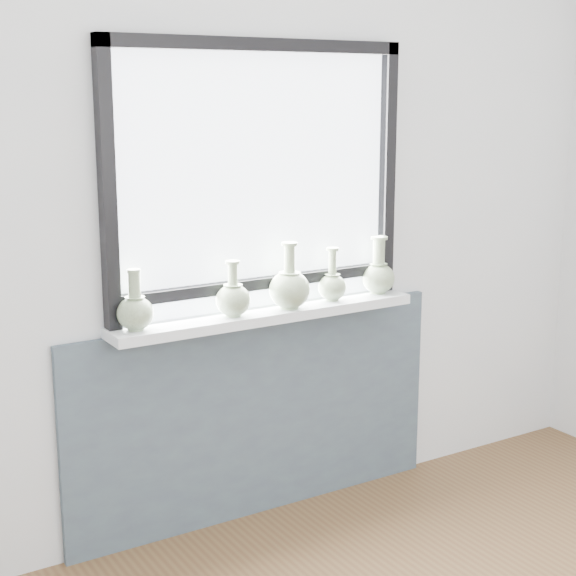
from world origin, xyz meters
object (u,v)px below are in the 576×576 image
vase_a (135,310)px  vase_c (290,287)px  vase_d (332,285)px  vase_e (378,275)px  vase_b (233,298)px  windowsill (267,315)px

vase_a → vase_c: 0.65m
vase_d → vase_e: 0.24m
vase_a → vase_d: vase_a is taller
vase_b → vase_d: vase_d is taller
windowsill → vase_c: 0.14m
windowsill → vase_c: bearing=-14.8°
vase_a → vase_c: (0.65, -0.02, 0.01)m
vase_c → vase_d: 0.23m
windowsill → vase_c: size_ratio=4.91×
vase_b → vase_e: bearing=1.8°
windowsill → vase_b: bearing=-174.1°
windowsill → vase_a: bearing=-179.2°
vase_b → vase_d: bearing=2.0°
windowsill → vase_b: vase_b is taller
vase_a → vase_c: size_ratio=0.84×
vase_a → vase_e: size_ratio=0.92×
vase_d → vase_e: bearing=1.4°
vase_a → vase_c: vase_c is taller
vase_e → vase_b: bearing=-178.2°
vase_a → vase_b: vase_a is taller
vase_d → windowsill: bearing=-179.9°
windowsill → vase_e: bearing=0.7°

